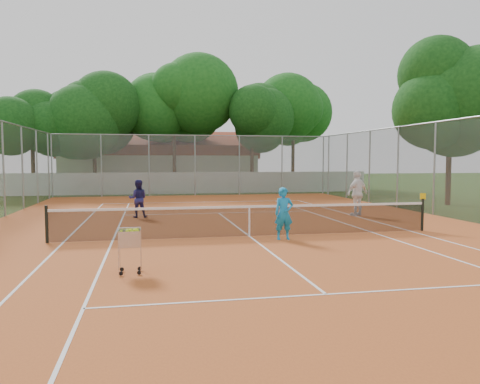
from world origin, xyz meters
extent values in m
plane|color=#1A340E|center=(0.00, 0.00, 0.00)|extent=(120.00, 120.00, 0.00)
cube|color=#B35422|center=(0.00, 0.00, 0.01)|extent=(18.00, 34.00, 0.02)
cube|color=white|center=(0.00, 0.00, 0.02)|extent=(10.98, 23.78, 0.01)
cube|color=black|center=(0.00, 0.00, 0.51)|extent=(11.88, 0.10, 0.98)
cube|color=slate|center=(0.00, 0.00, 2.00)|extent=(18.00, 34.00, 4.00)
cube|color=silver|center=(0.00, 19.00, 0.75)|extent=(26.00, 0.30, 1.50)
cube|color=beige|center=(-2.00, 29.00, 2.20)|extent=(16.40, 9.00, 4.40)
cube|color=#0D360F|center=(0.00, 22.00, 5.00)|extent=(29.00, 19.00, 10.00)
imported|color=#1683C2|center=(0.89, -0.75, 0.80)|extent=(0.57, 0.38, 1.56)
imported|color=#1C1A50|center=(-3.49, 5.50, 0.80)|extent=(0.78, 0.62, 1.56)
imported|color=white|center=(5.63, 4.32, 0.98)|extent=(1.22, 0.86, 1.92)
cube|color=silver|center=(-3.46, -4.16, 0.52)|extent=(0.54, 0.54, 1.01)
camera|label=1|loc=(-3.06, -14.08, 2.41)|focal=35.00mm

